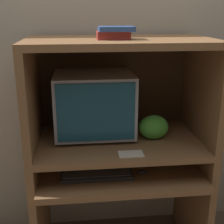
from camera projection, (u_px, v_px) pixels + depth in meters
The scene contains 10 objects.
wall_back at pixel (112, 47), 2.03m from camera, with size 6.00×0.06×2.60m.
desk_base at pixel (119, 199), 1.93m from camera, with size 1.01×0.63×0.64m.
desk_monitor_shelf at pixel (119, 144), 1.86m from camera, with size 1.01×0.59×0.16m.
hutch_upper at pixel (119, 72), 1.76m from camera, with size 1.01×0.59×0.58m.
crt_monitor at pixel (94, 104), 1.85m from camera, with size 0.46×0.37×0.38m.
keyboard at pixel (97, 173), 1.76m from camera, with size 0.41×0.15×0.03m.
mouse at pixel (143, 172), 1.77m from camera, with size 0.06×0.04×0.03m.
snack_bag at pixel (154, 127), 1.83m from camera, with size 0.17×0.13×0.14m.
book_stack at pixel (115, 33), 1.59m from camera, with size 0.19×0.13×0.06m.
paper_card at pixel (131, 154), 1.65m from camera, with size 0.13×0.09×0.00m.
Camera 1 is at (-0.23, -1.40, 1.52)m, focal length 50.00 mm.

